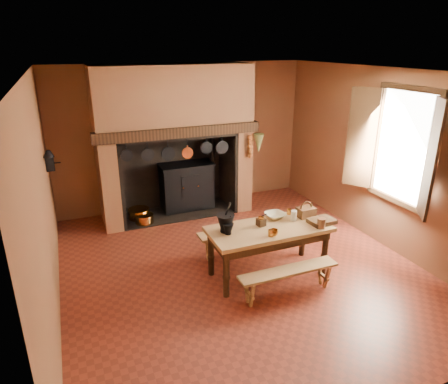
{
  "coord_description": "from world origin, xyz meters",
  "views": [
    {
      "loc": [
        -2.16,
        -4.73,
        3.14
      ],
      "look_at": [
        -0.12,
        0.3,
        1.11
      ],
      "focal_mm": 32.0,
      "sensor_mm": 36.0,
      "label": 1
    }
  ],
  "objects_px": {
    "bench_front": "(288,276)",
    "work_table": "(269,235)",
    "wicker_basket": "(306,212)",
    "iron_range": "(187,186)",
    "coffee_grinder": "(261,221)",
    "mixing_bowl": "(275,215)"
  },
  "relations": [
    {
      "from": "mixing_bowl",
      "to": "wicker_basket",
      "type": "height_order",
      "value": "wicker_basket"
    },
    {
      "from": "coffee_grinder",
      "to": "work_table",
      "type": "bearing_deg",
      "value": -58.49
    },
    {
      "from": "work_table",
      "to": "mixing_bowl",
      "type": "bearing_deg",
      "value": 47.89
    },
    {
      "from": "iron_range",
      "to": "wicker_basket",
      "type": "xyz_separation_m",
      "value": [
        1.01,
        -2.65,
        0.34
      ]
    },
    {
      "from": "iron_range",
      "to": "work_table",
      "type": "distance_m",
      "value": 2.8
    },
    {
      "from": "bench_front",
      "to": "work_table",
      "type": "bearing_deg",
      "value": 90.0
    },
    {
      "from": "mixing_bowl",
      "to": "wicker_basket",
      "type": "bearing_deg",
      "value": -17.6
    },
    {
      "from": "wicker_basket",
      "to": "iron_range",
      "type": "bearing_deg",
      "value": 108.66
    },
    {
      "from": "mixing_bowl",
      "to": "iron_range",
      "type": "bearing_deg",
      "value": 102.88
    },
    {
      "from": "coffee_grinder",
      "to": "mixing_bowl",
      "type": "distance_m",
      "value": 0.36
    },
    {
      "from": "coffee_grinder",
      "to": "wicker_basket",
      "type": "bearing_deg",
      "value": -8.03
    },
    {
      "from": "work_table",
      "to": "coffee_grinder",
      "type": "relative_size",
      "value": 10.21
    },
    {
      "from": "coffee_grinder",
      "to": "mixing_bowl",
      "type": "bearing_deg",
      "value": 17.78
    },
    {
      "from": "coffee_grinder",
      "to": "bench_front",
      "type": "bearing_deg",
      "value": -93.13
    },
    {
      "from": "work_table",
      "to": "wicker_basket",
      "type": "distance_m",
      "value": 0.71
    },
    {
      "from": "bench_front",
      "to": "mixing_bowl",
      "type": "bearing_deg",
      "value": 74.21
    },
    {
      "from": "bench_front",
      "to": "mixing_bowl",
      "type": "distance_m",
      "value": 0.98
    },
    {
      "from": "work_table",
      "to": "wicker_basket",
      "type": "height_order",
      "value": "wicker_basket"
    },
    {
      "from": "mixing_bowl",
      "to": "wicker_basket",
      "type": "distance_m",
      "value": 0.46
    },
    {
      "from": "coffee_grinder",
      "to": "wicker_basket",
      "type": "distance_m",
      "value": 0.75
    },
    {
      "from": "iron_range",
      "to": "mixing_bowl",
      "type": "height_order",
      "value": "iron_range"
    },
    {
      "from": "bench_front",
      "to": "coffee_grinder",
      "type": "relative_size",
      "value": 8.22
    }
  ]
}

